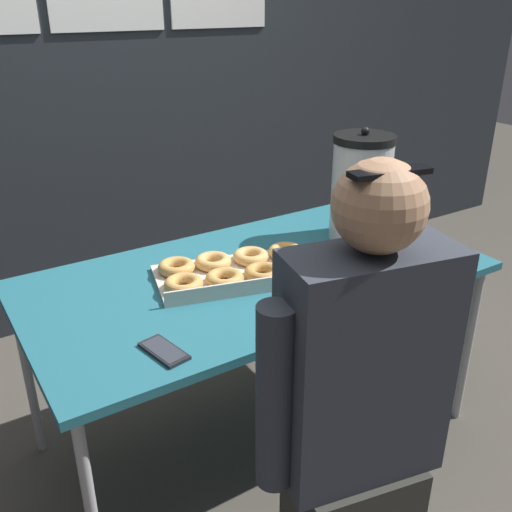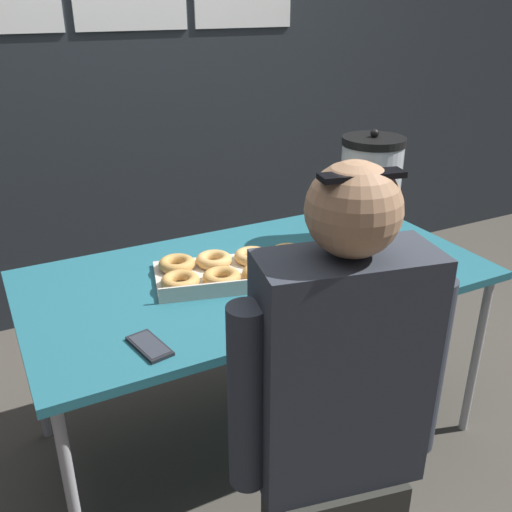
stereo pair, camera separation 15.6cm
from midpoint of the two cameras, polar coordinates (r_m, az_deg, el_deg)
name	(u,v)px [view 2 (the right image)]	position (r m, az deg, el deg)	size (l,w,h in m)	color
ground_plane	(257,431)	(2.35, 2.05, -17.16)	(12.00, 12.00, 0.00)	#4C473F
back_wall	(131,35)	(2.96, -10.86, 20.87)	(6.00, 0.11, 2.78)	#23282D
folding_table	(257,282)	(1.97, 2.34, -2.65)	(1.56, 0.81, 0.70)	#236675
donut_box	(251,268)	(1.92, 1.86, -1.30)	(0.72, 0.44, 0.05)	beige
coffee_urn	(370,190)	(2.19, 13.33, 6.38)	(0.23, 0.26, 0.43)	silver
cell_phone	(150,346)	(1.56, -7.77, -8.97)	(0.10, 0.16, 0.01)	black
person_seated	(337,423)	(1.48, 11.27, -16.15)	(0.54, 0.28, 1.27)	#33332D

